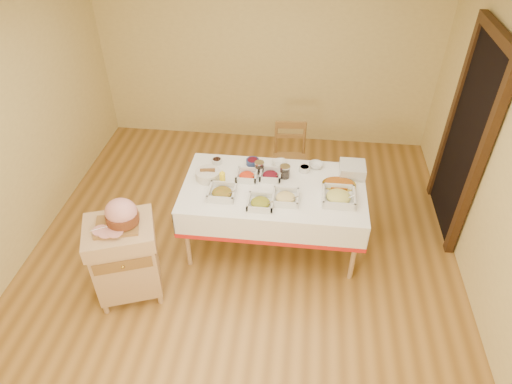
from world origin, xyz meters
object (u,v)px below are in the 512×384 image
butcher_cart (125,256)px  preserve_jar_right (285,172)px  ham_on_board (121,215)px  mustard_bottle (222,178)px  bread_basket (208,175)px  preserve_jar_left (259,168)px  brass_platter (339,184)px  dining_chair (290,158)px  dining_table (273,199)px  plate_stack (352,170)px

butcher_cart → preserve_jar_right: bearing=36.2°
ham_on_board → mustard_bottle: bearing=46.5°
bread_basket → preserve_jar_left: bearing=18.2°
butcher_cart → bread_basket: (0.61, 0.90, 0.32)m
preserve_jar_left → brass_platter: size_ratio=0.37×
butcher_cart → dining_chair: 2.30m
dining_table → brass_platter: bearing=7.7°
preserve_jar_right → bread_basket: size_ratio=0.54×
preserve_jar_left → butcher_cart: bearing=-136.4°
mustard_bottle → bread_basket: 0.19m
dining_table → plate_stack: 0.86m
butcher_cart → bread_basket: 1.14m
butcher_cart → preserve_jar_left: bearing=43.6°
plate_stack → brass_platter: size_ratio=0.76×
preserve_jar_left → bread_basket: bearing=-161.8°
ham_on_board → preserve_jar_left: ham_on_board is taller
dining_table → preserve_jar_right: 0.30m
dining_table → dining_chair: 1.00m
dining_table → preserve_jar_right: size_ratio=13.42×
preserve_jar_right → plate_stack: bearing=10.2°
preserve_jar_left → mustard_bottle: (-0.34, -0.26, 0.02)m
preserve_jar_left → plate_stack: same height
plate_stack → brass_platter: (-0.14, -0.21, -0.04)m
mustard_bottle → preserve_jar_left: bearing=36.9°
preserve_jar_right → mustard_bottle: bearing=-161.6°
dining_chair → preserve_jar_right: (-0.02, -0.80, 0.37)m
preserve_jar_left → preserve_jar_right: size_ratio=0.92×
preserve_jar_right → ham_on_board: bearing=-143.9°
dining_chair → preserve_jar_left: size_ratio=7.01×
dining_chair → preserve_jar_left: (-0.29, -0.75, 0.36)m
brass_platter → mustard_bottle: bearing=-174.5°
dining_chair → brass_platter: (0.53, -0.89, 0.33)m
dining_table → bread_basket: bread_basket is taller
butcher_cart → dining_chair: dining_chair is taller
dining_table → dining_chair: size_ratio=2.07×
mustard_bottle → plate_stack: 1.33m
dining_chair → mustard_bottle: bearing=-121.9°
butcher_cart → bread_basket: size_ratio=3.42×
dining_table → bread_basket: 0.71m
dining_table → ham_on_board: bearing=-147.2°
butcher_cart → plate_stack: size_ratio=3.33×
plate_stack → ham_on_board: bearing=-151.4°
brass_platter → dining_chair: bearing=120.5°
dining_chair → bread_basket: size_ratio=3.52×
preserve_jar_right → mustard_bottle: mustard_bottle is taller
butcher_cart → dining_chair: bearing=52.3°
preserve_jar_left → plate_stack: 0.95m
mustard_bottle → bread_basket: size_ratio=0.72×
dining_table → butcher_cart: bearing=-147.1°
mustard_bottle → bread_basket: bearing=151.9°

